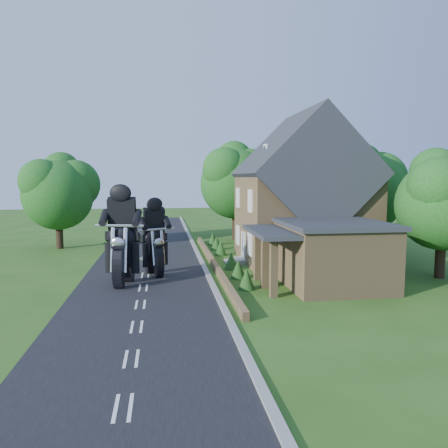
{
  "coord_description": "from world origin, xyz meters",
  "views": [
    {
      "loc": [
        1.04,
        -22.63,
        5.76
      ],
      "look_at": [
        4.94,
        4.71,
        2.8
      ],
      "focal_mm": 35.0,
      "sensor_mm": 36.0,
      "label": 1
    }
  ],
  "objects": [
    {
      "name": "shrub_a",
      "position": [
        5.3,
        -1.0,
        0.55
      ],
      "size": [
        0.9,
        0.9,
        1.1
      ],
      "primitive_type": "cone",
      "color": "#173C13",
      "rests_on": "ground"
    },
    {
      "name": "shrub_e",
      "position": [
        5.3,
        11.5,
        0.55
      ],
      "size": [
        0.9,
        0.9,
        1.1
      ],
      "primitive_type": "cone",
      "color": "#173C13",
      "rests_on": "ground"
    },
    {
      "name": "ground",
      "position": [
        0.0,
        0.0,
        0.0
      ],
      "size": [
        120.0,
        120.0,
        0.0
      ],
      "primitive_type": "plane",
      "color": "#284F16",
      "rests_on": "ground"
    },
    {
      "name": "annex",
      "position": [
        9.87,
        -0.8,
        1.77
      ],
      "size": [
        7.05,
        5.94,
        3.44
      ],
      "color": "olive",
      "rests_on": "ground"
    },
    {
      "name": "house",
      "position": [
        10.49,
        6.0,
        4.34
      ],
      "size": [
        9.54,
        8.64,
        10.24
      ],
      "color": "olive",
      "rests_on": "ground"
    },
    {
      "name": "shrub_d",
      "position": [
        5.3,
        9.0,
        0.55
      ],
      "size": [
        0.9,
        0.9,
        1.1
      ],
      "primitive_type": "cone",
      "color": "#173C13",
      "rests_on": "ground"
    },
    {
      "name": "shrub_f",
      "position": [
        5.3,
        14.0,
        0.55
      ],
      "size": [
        0.9,
        0.9,
        1.1
      ],
      "primitive_type": "cone",
      "color": "#173C13",
      "rests_on": "ground"
    },
    {
      "name": "tree_behind_left",
      "position": [
        8.16,
        17.13,
        5.73
      ],
      "size": [
        6.94,
        6.4,
        9.16
      ],
      "color": "black",
      "rests_on": "ground"
    },
    {
      "name": "motorcycle_follow",
      "position": [
        -1.04,
        0.72,
        0.81
      ],
      "size": [
        0.85,
        1.79,
        1.62
      ],
      "primitive_type": null,
      "rotation": [
        0.0,
        0.0,
        2.9
      ],
      "color": "black",
      "rests_on": "ground"
    },
    {
      "name": "tree_annex_side",
      "position": [
        17.13,
        0.1,
        4.69
      ],
      "size": [
        5.64,
        5.2,
        7.48
      ],
      "color": "black",
      "rests_on": "ground"
    },
    {
      "name": "tree_house_right",
      "position": [
        16.65,
        8.62,
        5.19
      ],
      "size": [
        6.51,
        6.0,
        8.4
      ],
      "color": "black",
      "rests_on": "ground"
    },
    {
      "name": "garden_wall",
      "position": [
        4.3,
        5.0,
        0.2
      ],
      "size": [
        0.3,
        22.0,
        0.4
      ],
      "primitive_type": "cube",
      "color": "olive",
      "rests_on": "ground"
    },
    {
      "name": "tree_behind_house",
      "position": [
        14.18,
        16.14,
        6.23
      ],
      "size": [
        7.81,
        7.2,
        10.08
      ],
      "color": "black",
      "rests_on": "ground"
    },
    {
      "name": "motorcycle_lead",
      "position": [
        0.55,
        2.85,
        0.69
      ],
      "size": [
        0.95,
        1.5,
        1.38
      ],
      "primitive_type": null,
      "rotation": [
        0.0,
        0.0,
        3.57
      ],
      "color": "black",
      "rests_on": "ground"
    },
    {
      "name": "tree_far_road",
      "position": [
        -6.86,
        14.11,
        4.84
      ],
      "size": [
        6.08,
        5.6,
        7.84
      ],
      "color": "black",
      "rests_on": "ground"
    },
    {
      "name": "shrub_c",
      "position": [
        5.3,
        4.0,
        0.55
      ],
      "size": [
        0.9,
        0.9,
        1.1
      ],
      "primitive_type": "cone",
      "color": "#173C13",
      "rests_on": "ground"
    },
    {
      "name": "shrub_b",
      "position": [
        5.3,
        1.5,
        0.55
      ],
      "size": [
        0.9,
        0.9,
        1.1
      ],
      "primitive_type": "cone",
      "color": "#173C13",
      "rests_on": "ground"
    },
    {
      "name": "road",
      "position": [
        0.0,
        0.0,
        0.01
      ],
      "size": [
        7.0,
        80.0,
        0.02
      ],
      "primitive_type": "cube",
      "color": "black",
      "rests_on": "ground"
    },
    {
      "name": "kerb",
      "position": [
        3.65,
        0.0,
        0.06
      ],
      "size": [
        0.3,
        80.0,
        0.12
      ],
      "primitive_type": "cube",
      "color": "gray",
      "rests_on": "ground"
    }
  ]
}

